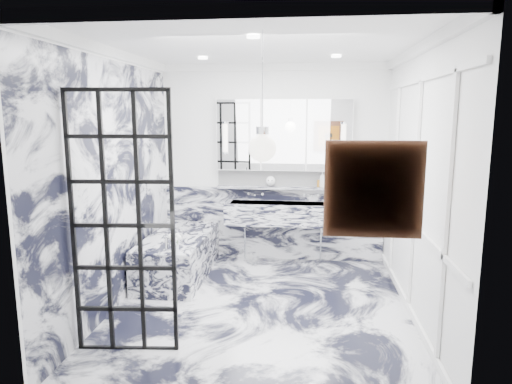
# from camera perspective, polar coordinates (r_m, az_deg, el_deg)

# --- Properties ---
(floor) EXTENTS (3.60, 3.60, 0.00)m
(floor) POSITION_cam_1_polar(r_m,az_deg,el_deg) (5.20, 0.52, -14.29)
(floor) COLOR silver
(floor) RESTS_ON ground
(ceiling) EXTENTS (3.60, 3.60, 0.00)m
(ceiling) POSITION_cam_1_polar(r_m,az_deg,el_deg) (4.79, 0.57, 17.95)
(ceiling) COLOR white
(ceiling) RESTS_ON wall_back
(wall_back) EXTENTS (3.60, 0.00, 3.60)m
(wall_back) POSITION_cam_1_polar(r_m,az_deg,el_deg) (6.58, 2.19, 3.52)
(wall_back) COLOR white
(wall_back) RESTS_ON floor
(wall_front) EXTENTS (3.60, 0.00, 3.60)m
(wall_front) POSITION_cam_1_polar(r_m,az_deg,el_deg) (3.05, -3.01, -3.96)
(wall_front) COLOR white
(wall_front) RESTS_ON floor
(wall_left) EXTENTS (0.00, 3.60, 3.60)m
(wall_left) POSITION_cam_1_polar(r_m,az_deg,el_deg) (5.21, -17.24, 1.41)
(wall_left) COLOR white
(wall_left) RESTS_ON floor
(wall_right) EXTENTS (0.00, 3.60, 3.60)m
(wall_right) POSITION_cam_1_polar(r_m,az_deg,el_deg) (4.90, 19.50, 0.77)
(wall_right) COLOR white
(wall_right) RESTS_ON floor
(marble_clad_back) EXTENTS (3.18, 0.05, 1.05)m
(marble_clad_back) POSITION_cam_1_polar(r_m,az_deg,el_deg) (6.70, 2.12, -3.96)
(marble_clad_back) COLOR silver
(marble_clad_back) RESTS_ON floor
(marble_clad_left) EXTENTS (0.02, 3.56, 2.68)m
(marble_clad_left) POSITION_cam_1_polar(r_m,az_deg,el_deg) (5.21, -17.05, 0.75)
(marble_clad_left) COLOR silver
(marble_clad_left) RESTS_ON floor
(panel_molding) EXTENTS (0.03, 3.40, 2.30)m
(panel_molding) POSITION_cam_1_polar(r_m,az_deg,el_deg) (4.91, 19.21, -0.38)
(panel_molding) COLOR white
(panel_molding) RESTS_ON floor
(soap_bottle_a) EXTENTS (0.10, 0.10, 0.23)m
(soap_bottle_a) POSITION_cam_1_polar(r_m,az_deg,el_deg) (6.50, 8.29, 1.60)
(soap_bottle_a) COLOR #8C5919
(soap_bottle_a) RESTS_ON ledge
(soap_bottle_b) EXTENTS (0.07, 0.07, 0.16)m
(soap_bottle_b) POSITION_cam_1_polar(r_m,az_deg,el_deg) (6.50, 8.65, 1.29)
(soap_bottle_b) COLOR #4C4C51
(soap_bottle_b) RESTS_ON ledge
(soap_bottle_c) EXTENTS (0.14, 0.14, 0.13)m
(soap_bottle_c) POSITION_cam_1_polar(r_m,az_deg,el_deg) (6.51, 10.29, 1.15)
(soap_bottle_c) COLOR silver
(soap_bottle_c) RESTS_ON ledge
(face_pot) EXTENTS (0.14, 0.14, 0.14)m
(face_pot) POSITION_cam_1_polar(r_m,az_deg,el_deg) (6.52, 1.84, 1.38)
(face_pot) COLOR white
(face_pot) RESTS_ON ledge
(amber_bottle) EXTENTS (0.04, 0.04, 0.10)m
(amber_bottle) POSITION_cam_1_polar(r_m,az_deg,el_deg) (6.50, 7.81, 1.05)
(amber_bottle) COLOR #8C5919
(amber_bottle) RESTS_ON ledge
(flower_vase) EXTENTS (0.08, 0.08, 0.12)m
(flower_vase) POSITION_cam_1_polar(r_m,az_deg,el_deg) (5.25, -10.08, -7.09)
(flower_vase) COLOR silver
(flower_vase) RESTS_ON bathtub
(crittall_door) EXTENTS (0.88, 0.12, 2.32)m
(crittall_door) POSITION_cam_1_polar(r_m,az_deg,el_deg) (4.15, -16.34, -4.04)
(crittall_door) COLOR black
(crittall_door) RESTS_ON floor
(artwork) EXTENTS (0.53, 0.05, 0.53)m
(artwork) POSITION_cam_1_polar(r_m,az_deg,el_deg) (3.03, 14.46, 0.32)
(artwork) COLOR #C16F13
(artwork) RESTS_ON wall_front
(pendant_light) EXTENTS (0.22, 0.22, 0.22)m
(pendant_light) POSITION_cam_1_polar(r_m,az_deg,el_deg) (3.62, 0.80, 5.50)
(pendant_light) COLOR white
(pendant_light) RESTS_ON ceiling
(trough_sink) EXTENTS (1.60, 0.45, 0.30)m
(trough_sink) POSITION_cam_1_polar(r_m,az_deg,el_deg) (6.43, 3.31, -2.68)
(trough_sink) COLOR silver
(trough_sink) RESTS_ON wall_back
(ledge) EXTENTS (1.90, 0.14, 0.04)m
(ledge) POSITION_cam_1_polar(r_m,az_deg,el_deg) (6.53, 3.43, 0.54)
(ledge) COLOR silver
(ledge) RESTS_ON wall_back
(subway_tile) EXTENTS (1.90, 0.03, 0.23)m
(subway_tile) POSITION_cam_1_polar(r_m,az_deg,el_deg) (6.57, 3.47, 1.79)
(subway_tile) COLOR white
(subway_tile) RESTS_ON wall_back
(mirror_cabinet) EXTENTS (1.90, 0.16, 1.00)m
(mirror_cabinet) POSITION_cam_1_polar(r_m,az_deg,el_deg) (6.46, 3.50, 7.13)
(mirror_cabinet) COLOR white
(mirror_cabinet) RESTS_ON wall_back
(sconce_left) EXTENTS (0.07, 0.07, 0.40)m
(sconce_left) POSITION_cam_1_polar(r_m,az_deg,el_deg) (6.46, -3.88, 6.77)
(sconce_left) COLOR white
(sconce_left) RESTS_ON mirror_cabinet
(sconce_right) EXTENTS (0.07, 0.07, 0.40)m
(sconce_right) POSITION_cam_1_polar(r_m,az_deg,el_deg) (6.37, 10.88, 6.58)
(sconce_right) COLOR white
(sconce_right) RESTS_ON mirror_cabinet
(bathtub) EXTENTS (0.75, 1.65, 0.55)m
(bathtub) POSITION_cam_1_polar(r_m,az_deg,el_deg) (6.14, -9.65, -7.83)
(bathtub) COLOR silver
(bathtub) RESTS_ON floor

